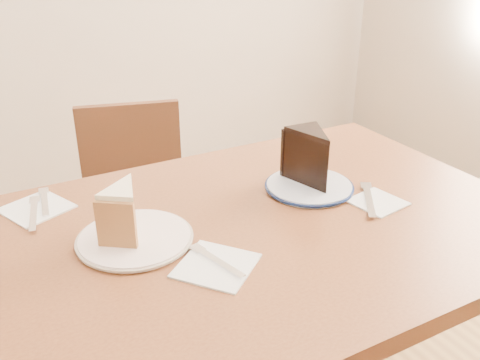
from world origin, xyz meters
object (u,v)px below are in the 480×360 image
plate_cream (135,238)px  chocolate_cake (313,160)px  chair_far (138,218)px  table (254,263)px  carrot_cake (125,211)px  plate_navy (309,186)px

plate_cream → chocolate_cake: size_ratio=1.75×
chair_far → chocolate_cake: 0.74m
table → carrot_cake: (-0.25, 0.08, 0.16)m
plate_cream → carrot_cake: bearing=105.1°
chocolate_cake → table: bearing=25.6°
chair_far → plate_navy: 0.71m
chair_far → plate_navy: size_ratio=3.96×
chair_far → plate_cream: (-0.19, -0.62, 0.31)m
chair_far → chocolate_cake: chocolate_cake is taller
plate_navy → carrot_cake: (-0.45, -0.00, 0.05)m
table → chair_far: size_ratio=1.50×
carrot_cake → chair_far: bearing=107.3°
table → chair_far: (-0.05, 0.67, -0.21)m
plate_navy → chocolate_cake: 0.07m
table → carrot_cake: bearing=162.5°
plate_navy → chocolate_cake: chocolate_cake is taller
chair_far → plate_cream: chair_far is taller
table → plate_cream: plate_cream is taller
chair_far → carrot_cake: (-0.20, -0.59, 0.36)m
plate_cream → carrot_cake: size_ratio=2.14×
chair_far → plate_navy: bearing=127.9°
plate_navy → chocolate_cake: bearing=17.1°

